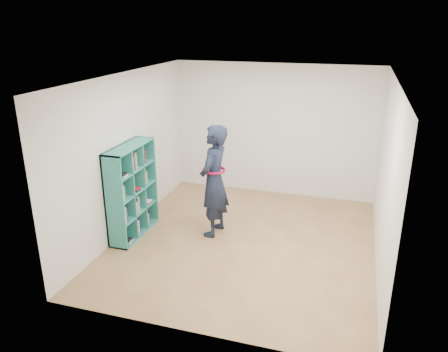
% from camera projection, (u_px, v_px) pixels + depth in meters
% --- Properties ---
extents(floor, '(4.50, 4.50, 0.00)m').
position_uv_depth(floor, '(244.00, 242.00, 7.00)').
color(floor, '#8E6140').
rests_on(floor, ground).
extents(ceiling, '(4.50, 4.50, 0.00)m').
position_uv_depth(ceiling, '(247.00, 77.00, 6.12)').
color(ceiling, white).
rests_on(ceiling, wall_back).
extents(wall_left, '(0.02, 4.50, 2.60)m').
position_uv_depth(wall_left, '(127.00, 154.00, 7.11)').
color(wall_left, silver).
rests_on(wall_left, floor).
extents(wall_right, '(0.02, 4.50, 2.60)m').
position_uv_depth(wall_right, '(386.00, 179.00, 6.01)').
color(wall_right, silver).
rests_on(wall_right, floor).
extents(wall_back, '(4.00, 0.02, 2.60)m').
position_uv_depth(wall_back, '(274.00, 131.00, 8.58)').
color(wall_back, silver).
rests_on(wall_back, floor).
extents(wall_front, '(4.00, 0.02, 2.60)m').
position_uv_depth(wall_front, '(192.00, 231.00, 4.54)').
color(wall_front, silver).
rests_on(wall_front, floor).
extents(bookshelf, '(0.33, 1.14, 1.52)m').
position_uv_depth(bookshelf, '(131.00, 192.00, 7.05)').
color(bookshelf, teal).
rests_on(bookshelf, floor).
extents(person, '(0.50, 0.71, 1.84)m').
position_uv_depth(person, '(214.00, 181.00, 6.99)').
color(person, black).
rests_on(person, floor).
extents(smartphone, '(0.02, 0.10, 0.14)m').
position_uv_depth(smartphone, '(208.00, 171.00, 7.09)').
color(smartphone, silver).
rests_on(smartphone, person).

